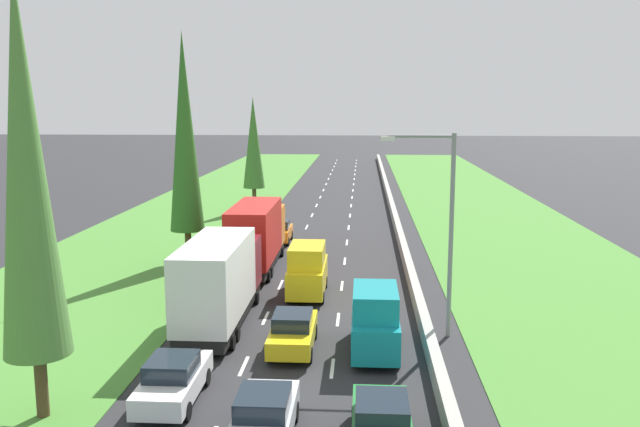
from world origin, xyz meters
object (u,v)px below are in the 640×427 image
(teal_van_right_lane, at_px, (375,321))
(poplar_tree_second, at_px, (185,133))
(white_box_truck_left_lane, at_px, (220,280))
(orange_hatchback_left_lane, at_px, (279,231))
(red_box_truck_left_lane, at_px, (257,235))
(poplar_tree_third, at_px, (253,143))
(yellow_van_centre_lane, at_px, (307,270))
(silver_sedan_centre_lane, at_px, (264,417))
(white_sedan_left_lane, at_px, (173,380))
(green_sedan_right_lane, at_px, (382,424))
(poplar_tree_nearest, at_px, (26,167))
(street_light_mast, at_px, (443,220))
(yellow_sedan_centre_lane, at_px, (293,331))

(teal_van_right_lane, height_order, poplar_tree_second, poplar_tree_second)
(white_box_truck_left_lane, relative_size, orange_hatchback_left_lane, 2.41)
(red_box_truck_left_lane, xyz_separation_m, teal_van_right_lane, (7.08, -13.87, -0.78))
(red_box_truck_left_lane, xyz_separation_m, poplar_tree_third, (-3.87, 22.90, 4.27))
(yellow_van_centre_lane, relative_size, orange_hatchback_left_lane, 1.26)
(teal_van_right_lane, bearing_deg, yellow_van_centre_lane, 112.87)
(silver_sedan_centre_lane, distance_m, white_sedan_left_lane, 4.37)
(yellow_van_centre_lane, height_order, green_sedan_right_lane, yellow_van_centre_lane)
(white_sedan_left_lane, bearing_deg, poplar_tree_nearest, -161.00)
(white_box_truck_left_lane, xyz_separation_m, poplar_tree_second, (-4.62, 11.95, 6.20))
(white_box_truck_left_lane, distance_m, orange_hatchback_left_lane, 18.94)
(poplar_tree_nearest, height_order, poplar_tree_second, poplar_tree_second)
(red_box_truck_left_lane, height_order, street_light_mast, street_light_mast)
(green_sedan_right_lane, relative_size, street_light_mast, 0.50)
(red_box_truck_left_lane, height_order, green_sedan_right_lane, red_box_truck_left_lane)
(poplar_tree_nearest, xyz_separation_m, street_light_mast, (13.98, 8.70, -3.06))
(silver_sedan_centre_lane, relative_size, white_box_truck_left_lane, 0.48)
(yellow_sedan_centre_lane, xyz_separation_m, white_box_truck_left_lane, (-3.68, 2.86, 1.37))
(orange_hatchback_left_lane, relative_size, poplar_tree_third, 0.36)
(yellow_sedan_centre_lane, distance_m, street_light_mast, 8.03)
(green_sedan_right_lane, bearing_deg, white_box_truck_left_lane, 123.36)
(green_sedan_right_lane, height_order, street_light_mast, street_light_mast)
(yellow_van_centre_lane, distance_m, poplar_tree_third, 29.93)
(yellow_sedan_centre_lane, bearing_deg, green_sedan_right_lane, -66.50)
(yellow_sedan_centre_lane, height_order, white_box_truck_left_lane, white_box_truck_left_lane)
(white_sedan_left_lane, height_order, green_sedan_right_lane, same)
(silver_sedan_centre_lane, height_order, poplar_tree_third, poplar_tree_third)
(silver_sedan_centre_lane, bearing_deg, orange_hatchback_left_lane, 96.19)
(white_sedan_left_lane, relative_size, poplar_tree_third, 0.42)
(street_light_mast, bearing_deg, teal_van_right_lane, -142.61)
(orange_hatchback_left_lane, distance_m, green_sedan_right_lane, 30.52)
(poplar_tree_second, distance_m, street_light_mast, 19.67)
(yellow_sedan_centre_lane, distance_m, yellow_van_centre_lane, 8.08)
(poplar_tree_second, bearing_deg, teal_van_right_lane, -51.96)
(green_sedan_right_lane, relative_size, poplar_tree_third, 0.42)
(orange_hatchback_left_lane, bearing_deg, street_light_mast, -63.86)
(yellow_sedan_centre_lane, height_order, poplar_tree_nearest, poplar_tree_nearest)
(orange_hatchback_left_lane, height_order, poplar_tree_nearest, poplar_tree_nearest)
(silver_sedan_centre_lane, bearing_deg, poplar_tree_second, 109.97)
(poplar_tree_nearest, height_order, street_light_mast, poplar_tree_nearest)
(yellow_van_centre_lane, bearing_deg, street_light_mast, -42.96)
(poplar_tree_nearest, bearing_deg, street_light_mast, 31.88)
(white_box_truck_left_lane, xyz_separation_m, green_sedan_right_lane, (7.16, -10.88, -1.37))
(green_sedan_right_lane, xyz_separation_m, teal_van_right_lane, (-0.07, 7.85, 0.59))
(poplar_tree_third, height_order, street_light_mast, poplar_tree_third)
(orange_hatchback_left_lane, bearing_deg, yellow_sedan_centre_lane, -81.41)
(silver_sedan_centre_lane, relative_size, street_light_mast, 0.50)
(yellow_sedan_centre_lane, relative_size, yellow_van_centre_lane, 0.92)
(white_sedan_left_lane, distance_m, orange_hatchback_left_lane, 26.99)
(orange_hatchback_left_lane, xyz_separation_m, poplar_tree_third, (-4.24, 14.86, 5.62))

